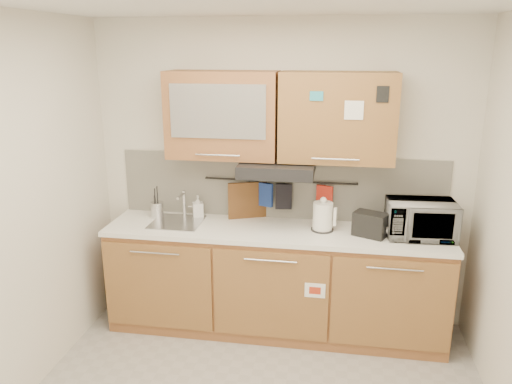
% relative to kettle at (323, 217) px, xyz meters
% --- Properties ---
extents(wall_back, '(3.20, 0.00, 3.20)m').
position_rel_kettle_xyz_m(wall_back, '(-0.38, 0.28, 0.27)').
color(wall_back, silver).
rests_on(wall_back, ground).
extents(base_cabinet, '(2.80, 0.64, 0.88)m').
position_rel_kettle_xyz_m(base_cabinet, '(-0.38, -0.03, -0.63)').
color(base_cabinet, '#A96D3C').
rests_on(base_cabinet, floor).
extents(countertop, '(2.82, 0.62, 0.04)m').
position_rel_kettle_xyz_m(countertop, '(-0.38, -0.03, -0.13)').
color(countertop, white).
rests_on(countertop, base_cabinet).
extents(backsplash, '(2.80, 0.02, 0.56)m').
position_rel_kettle_xyz_m(backsplash, '(-0.38, 0.26, 0.17)').
color(backsplash, silver).
rests_on(backsplash, countertop).
extents(upper_cabinets, '(1.82, 0.37, 0.70)m').
position_rel_kettle_xyz_m(upper_cabinets, '(-0.39, 0.10, 0.80)').
color(upper_cabinets, '#A96D3C').
rests_on(upper_cabinets, wall_back).
extents(range_hood, '(0.60, 0.46, 0.10)m').
position_rel_kettle_xyz_m(range_hood, '(-0.38, 0.03, 0.39)').
color(range_hood, black).
rests_on(range_hood, upper_cabinets).
extents(sink, '(0.42, 0.40, 0.26)m').
position_rel_kettle_xyz_m(sink, '(-1.23, -0.02, -0.11)').
color(sink, silver).
rests_on(sink, countertop).
extents(utensil_rail, '(1.30, 0.02, 0.02)m').
position_rel_kettle_xyz_m(utensil_rail, '(-0.38, 0.23, 0.23)').
color(utensil_rail, black).
rests_on(utensil_rail, backsplash).
extents(utensil_crock, '(0.13, 0.13, 0.28)m').
position_rel_kettle_xyz_m(utensil_crock, '(-1.44, 0.09, -0.04)').
color(utensil_crock, silver).
rests_on(utensil_crock, countertop).
extents(kettle, '(0.21, 0.19, 0.28)m').
position_rel_kettle_xyz_m(kettle, '(0.00, 0.00, 0.00)').
color(kettle, white).
rests_on(kettle, countertop).
extents(toaster, '(0.29, 0.24, 0.19)m').
position_rel_kettle_xyz_m(toaster, '(0.37, -0.07, -0.02)').
color(toaster, black).
rests_on(toaster, countertop).
extents(microwave, '(0.54, 0.38, 0.29)m').
position_rel_kettle_xyz_m(microwave, '(0.76, -0.02, 0.03)').
color(microwave, '#999999').
rests_on(microwave, countertop).
extents(soap_bottle, '(0.11, 0.12, 0.20)m').
position_rel_kettle_xyz_m(soap_bottle, '(-1.09, 0.15, -0.02)').
color(soap_bottle, '#999999').
rests_on(soap_bottle, countertop).
extents(cutting_board, '(0.36, 0.16, 0.46)m').
position_rel_kettle_xyz_m(cutting_board, '(-0.64, 0.21, -0.02)').
color(cutting_board, brown).
rests_on(cutting_board, utensil_rail).
extents(oven_mitt, '(0.13, 0.07, 0.21)m').
position_rel_kettle_xyz_m(oven_mitt, '(-0.50, 0.21, 0.10)').
color(oven_mitt, navy).
rests_on(oven_mitt, utensil_rail).
extents(dark_pouch, '(0.14, 0.06, 0.22)m').
position_rel_kettle_xyz_m(dark_pouch, '(-0.34, 0.21, 0.10)').
color(dark_pouch, black).
rests_on(dark_pouch, utensil_rail).
extents(pot_holder, '(0.14, 0.07, 0.17)m').
position_rel_kettle_xyz_m(pot_holder, '(0.00, 0.21, 0.12)').
color(pot_holder, red).
rests_on(pot_holder, utensil_rail).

